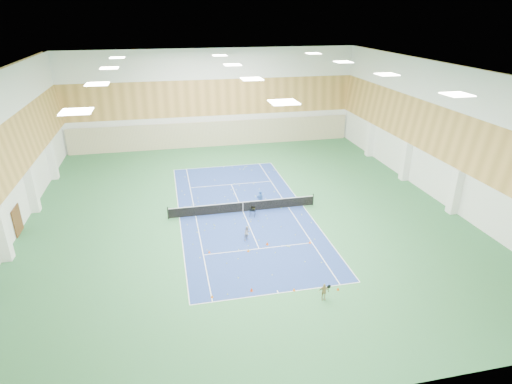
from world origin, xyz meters
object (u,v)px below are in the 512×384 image
tennis_net (243,206)px  child_apron (324,292)px  child_court (247,233)px  coach (260,199)px  ball_cart (253,212)px

tennis_net → child_apron: child_apron is taller
tennis_net → child_court: bearing=-96.7°
coach → tennis_net: bearing=9.2°
child_court → ball_cart: 4.04m
tennis_net → child_court: size_ratio=10.97×
tennis_net → ball_cart: bearing=-58.5°
ball_cart → tennis_net: bearing=145.2°
child_court → child_apron: 8.70m
child_court → ball_cart: size_ratio=1.41×
ball_cart → child_court: bearing=-83.9°
child_apron → coach: bearing=102.1°
tennis_net → child_apron: 13.28m
ball_cart → coach: bearing=82.3°
child_court → ball_cart: bearing=36.8°
tennis_net → coach: size_ratio=8.10×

